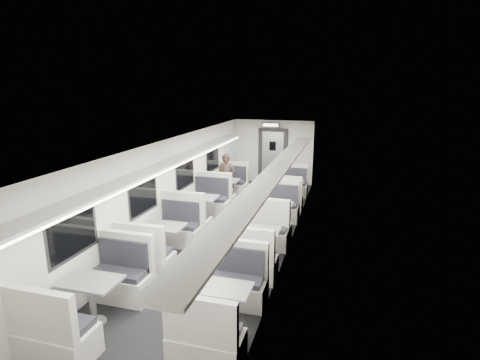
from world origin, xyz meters
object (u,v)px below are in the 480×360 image
Objects in this scene: booth_left_b at (199,211)px; passenger at (226,179)px; booth_right_a at (290,191)px; booth_left_c at (164,241)px; booth_left_d at (93,302)px; booth_right_d at (224,307)px; exit_sign at (271,125)px; booth_right_b at (275,216)px; vestibule_door at (273,156)px; booth_left_a at (225,190)px; booth_right_c at (259,245)px.

passenger is at bearing 88.21° from booth_left_b.
booth_left_b is 3.43m from booth_right_a.
booth_left_c is (0.00, -2.04, -0.03)m from booth_left_b.
booth_left_d is 1.07× the size of booth_right_d.
exit_sign reaches higher than booth_left_c.
passenger is (-1.93, -0.64, 0.43)m from booth_right_a.
booth_left_b reaches higher than booth_right_d.
booth_right_b is (0.00, -2.57, 0.02)m from booth_right_a.
booth_right_d is 9.09m from vestibule_door.
booth_right_b is 1.33× the size of passenger.
booth_right_a is 2.77m from exit_sign.
booth_left_b is 1.10× the size of vestibule_door.
booth_right_d is at bearing -90.00° from booth_right_b.
booth_left_a is 1.01× the size of booth_right_c.
booth_left_d reaches higher than booth_left_a.
vestibule_door reaches higher than booth_right_b.
vestibule_door is at bearing 83.96° from booth_left_d.
booth_left_a is at bearing 107.79° from booth_right_d.
booth_left_b is at bearing 116.54° from booth_right_d.
booth_left_d reaches higher than booth_right_b.
passenger is (0.07, 2.15, 0.38)m from booth_left_b.
vestibule_door is (-1.00, 6.61, 0.67)m from booth_right_c.
passenger is (0.07, 4.19, 0.40)m from booth_left_c.
booth_right_d is 1.28× the size of passenger.
booth_left_d is 6.60m from passenger.
booth_left_d is at bearing -96.37° from exit_sign.
booth_left_a is 1.00× the size of vestibule_door.
booth_right_b is at bearing 90.00° from booth_right_c.
booth_right_a is at bearing 74.53° from booth_left_d.
passenger is at bearing 117.23° from booth_right_c.
vestibule_door is (-1.00, 4.79, 0.66)m from booth_right_b.
booth_left_d is at bearing -113.23° from booth_right_b.
booth_right_c is 4.25m from passenger.
booth_left_b is 1.46× the size of passenger.
booth_right_a is 0.98× the size of booth_right_d.
exit_sign is at bearing 120.03° from booth_right_a.
booth_right_d is 3.27× the size of exit_sign.
passenger reaches higher than booth_left_c.
booth_left_a reaches higher than booth_right_a.
booth_right_d is (2.00, 0.44, -0.02)m from booth_left_d.
vestibule_door is at bearing 90.00° from exit_sign.
booth_right_c is at bearing -90.00° from booth_right_a.
passenger reaches higher than booth_right_b.
vestibule_door is 3.39× the size of exit_sign.
booth_right_a is 1.26× the size of passenger.
booth_right_d is at bearing -72.21° from booth_left_a.
booth_right_a is 2.08m from passenger.
booth_right_b is at bearing 90.00° from booth_right_d.
booth_right_a is 3.21× the size of exit_sign.
booth_right_c is at bearing -63.83° from passenger.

